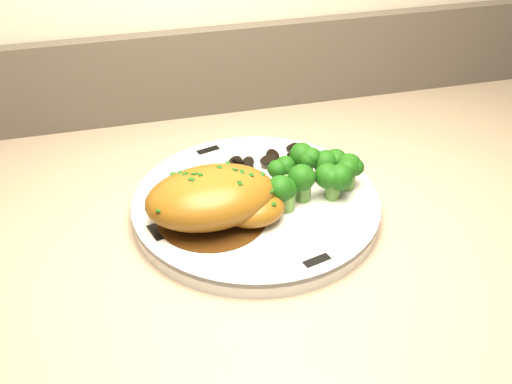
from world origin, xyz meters
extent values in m
cylinder|color=silver|center=(0.56, 1.74, 0.98)|extent=(0.35, 0.35, 0.02)
cube|color=black|center=(0.53, 1.86, 0.99)|extent=(0.03, 0.02, 0.00)
cube|color=black|center=(0.45, 1.71, 0.99)|extent=(0.02, 0.03, 0.00)
cube|color=black|center=(0.59, 1.63, 0.99)|extent=(0.03, 0.02, 0.00)
cube|color=black|center=(0.67, 1.78, 0.99)|extent=(0.02, 0.03, 0.00)
cylinder|color=#381E0A|center=(0.51, 1.72, 0.99)|extent=(0.12, 0.12, 0.00)
ellipsoid|color=#8A5817|center=(0.51, 1.72, 1.02)|extent=(0.14, 0.10, 0.05)
ellipsoid|color=#8A5817|center=(0.55, 1.70, 1.01)|extent=(0.07, 0.05, 0.03)
cube|color=#113D0C|center=(0.47, 1.72, 1.04)|extent=(0.01, 0.00, 0.00)
cube|color=#113D0C|center=(0.48, 1.73, 1.04)|extent=(0.01, 0.00, 0.00)
cube|color=#113D0C|center=(0.50, 1.73, 1.04)|extent=(0.01, 0.00, 0.00)
cube|color=#113D0C|center=(0.51, 1.73, 1.04)|extent=(0.01, 0.00, 0.00)
cube|color=#113D0C|center=(0.53, 1.73, 1.04)|extent=(0.01, 0.00, 0.00)
cube|color=#113D0C|center=(0.55, 1.73, 1.04)|extent=(0.01, 0.00, 0.00)
cylinder|color=black|center=(0.62, 1.81, 0.99)|extent=(0.01, 0.01, 0.01)
cylinder|color=black|center=(0.61, 1.82, 0.99)|extent=(0.02, 0.02, 0.01)
cylinder|color=black|center=(0.61, 1.82, 1.00)|extent=(0.02, 0.02, 0.01)
cylinder|color=black|center=(0.60, 1.83, 0.99)|extent=(0.02, 0.02, 0.01)
cylinder|color=black|center=(0.59, 1.83, 0.99)|extent=(0.01, 0.01, 0.01)
cylinder|color=black|center=(0.58, 1.83, 1.00)|extent=(0.02, 0.02, 0.01)
cylinder|color=black|center=(0.57, 1.82, 0.99)|extent=(0.02, 0.02, 0.01)
cylinder|color=black|center=(0.56, 1.82, 0.99)|extent=(0.02, 0.02, 0.00)
cylinder|color=black|center=(0.56, 1.81, 1.00)|extent=(0.02, 0.02, 0.01)
cylinder|color=black|center=(0.56, 1.80, 0.99)|extent=(0.02, 0.02, 0.01)
cylinder|color=black|center=(0.57, 1.80, 0.99)|extent=(0.03, 0.03, 0.01)
cylinder|color=black|center=(0.58, 1.79, 1.00)|extent=(0.02, 0.02, 0.01)
cylinder|color=black|center=(0.59, 1.79, 0.99)|extent=(0.02, 0.02, 0.01)
cylinder|color=black|center=(0.60, 1.79, 0.99)|extent=(0.03, 0.03, 0.01)
cylinder|color=black|center=(0.61, 1.80, 1.00)|extent=(0.03, 0.03, 0.02)
cylinder|color=black|center=(0.61, 1.80, 0.99)|extent=(0.03, 0.03, 0.02)
cylinder|color=#568739|center=(0.60, 1.76, 1.00)|extent=(0.02, 0.02, 0.02)
sphere|color=#0B3407|center=(0.60, 1.76, 1.02)|extent=(0.02, 0.02, 0.02)
cylinder|color=#568739|center=(0.62, 1.77, 1.00)|extent=(0.02, 0.02, 0.02)
sphere|color=#0B3407|center=(0.62, 1.77, 1.02)|extent=(0.02, 0.02, 0.02)
cylinder|color=#568739|center=(0.65, 1.76, 1.00)|extent=(0.02, 0.02, 0.02)
sphere|color=#0B3407|center=(0.65, 1.76, 1.02)|extent=(0.02, 0.02, 0.02)
cylinder|color=#568739|center=(0.61, 1.73, 1.00)|extent=(0.02, 0.02, 0.02)
sphere|color=#0B3407|center=(0.61, 1.73, 1.02)|extent=(0.02, 0.02, 0.02)
cylinder|color=#568739|center=(0.64, 1.73, 1.00)|extent=(0.02, 0.02, 0.02)
sphere|color=#0B3407|center=(0.64, 1.73, 1.02)|extent=(0.02, 0.02, 0.02)
cylinder|color=#568739|center=(0.66, 1.74, 1.00)|extent=(0.02, 0.02, 0.02)
sphere|color=#0B3407|center=(0.66, 1.74, 1.02)|extent=(0.02, 0.02, 0.02)
cylinder|color=#568739|center=(0.59, 1.72, 1.00)|extent=(0.02, 0.02, 0.02)
sphere|color=#0B3407|center=(0.59, 1.72, 1.02)|extent=(0.02, 0.02, 0.02)
camera|label=1|loc=(0.42, 1.20, 1.40)|focal=45.00mm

